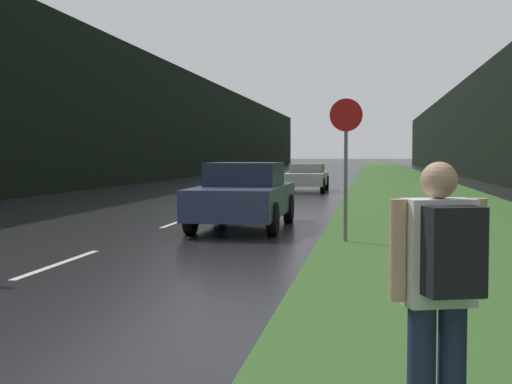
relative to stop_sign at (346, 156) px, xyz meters
name	(u,v)px	position (x,y,z in m)	size (l,w,h in m)	color
grass_verge	(404,184)	(2.47, 28.75, -1.67)	(6.00, 240.00, 0.02)	#386028
lane_stripe_b	(59,264)	(-4.32, -3.42, -1.67)	(0.12, 3.00, 0.01)	silver
lane_stripe_c	(178,222)	(-4.32, 3.58, -1.67)	(0.12, 3.00, 0.01)	silver
lane_stripe_d	(231,203)	(-4.32, 10.58, -1.67)	(0.12, 3.00, 0.01)	silver
lane_stripe_e	(261,193)	(-4.32, 17.58, -1.67)	(0.12, 3.00, 0.01)	silver
treeline_far_side	(176,124)	(-14.11, 38.75, 2.34)	(2.00, 140.00, 8.03)	black
treeline_near_side	(484,126)	(8.47, 38.75, 2.03)	(2.00, 140.00, 7.41)	black
stop_sign	(346,156)	(0.00, 0.00, 0.00)	(0.63, 0.07, 2.78)	slate
hitchhiker_with_backpack	(441,287)	(0.86, -9.75, -0.72)	(0.55, 0.49, 1.66)	#1E2847
car_passing_near	(244,195)	(-2.43, 2.42, -0.91)	(1.97, 4.77, 1.52)	#2D3856
car_passing_far	(307,177)	(-2.43, 19.10, -1.00)	(1.86, 4.44, 1.28)	#BCBCBC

